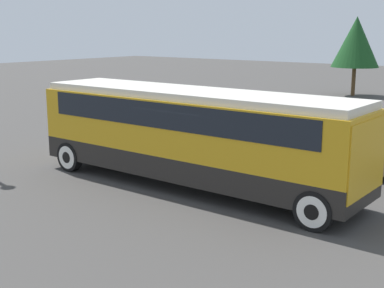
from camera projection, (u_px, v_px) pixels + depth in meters
The scene contains 5 objects.
ground_plane at pixel (192, 186), 16.52m from camera, with size 120.00×120.00×0.00m, color #423F3D.
tour_bus at pixel (195, 130), 16.08m from camera, with size 10.81×2.55×2.99m.
parked_car_near at pixel (383, 156), 17.58m from camera, with size 4.55×1.96×1.36m.
parked_car_mid at pixel (371, 137), 20.58m from camera, with size 4.46×1.94×1.39m.
tree_center at pixel (356, 42), 38.49m from camera, with size 3.40×3.40×5.69m.
Camera 1 is at (9.77, -12.51, 4.75)m, focal length 50.00 mm.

